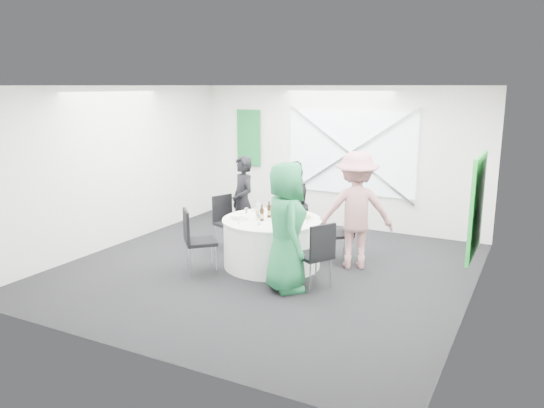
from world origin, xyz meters
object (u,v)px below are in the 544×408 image
at_px(chair_back_left, 226,218).
at_px(chair_front_left, 195,236).
at_px(person_woman_pink, 356,210).
at_px(person_woman_green, 286,227).
at_px(chair_back, 288,218).
at_px(banquet_table, 272,242).
at_px(person_man_back_left, 243,202).
at_px(clear_water_bottle, 258,212).
at_px(chair_front_right, 317,251).
at_px(person_man_back, 292,205).
at_px(green_water_bottle, 289,211).
at_px(chair_back_right, 343,229).

height_order(chair_back_left, chair_front_left, chair_front_left).
bearing_deg(person_woman_pink, chair_back_left, -22.25).
relative_size(person_woman_pink, person_woman_green, 1.01).
distance_m(chair_back, chair_back_left, 1.08).
height_order(banquet_table, chair_back, chair_back).
bearing_deg(person_man_back_left, banquet_table, 0.00).
xyz_separation_m(chair_back_left, clear_water_bottle, (0.94, -0.55, 0.33)).
relative_size(chair_front_right, clear_water_bottle, 3.18).
distance_m(banquet_table, person_man_back, 1.08).
xyz_separation_m(chair_back_left, green_water_bottle, (1.37, -0.35, 0.35)).
bearing_deg(banquet_table, green_water_bottle, 22.12).
relative_size(chair_back, person_man_back, 0.58).
bearing_deg(chair_back_left, person_man_back, -39.51).
bearing_deg(chair_back_right, chair_back, -141.99).
height_order(chair_back, chair_back_left, chair_back_left).
bearing_deg(chair_back_right, green_water_bottle, -84.84).
distance_m(chair_front_right, clear_water_bottle, 1.36).
relative_size(chair_back, chair_front_left, 0.90).
distance_m(chair_back_right, person_woman_pink, 0.55).
relative_size(chair_back_right, chair_front_right, 0.92).
bearing_deg(person_man_back, chair_front_right, 28.33).
distance_m(chair_back_left, chair_front_right, 2.41).
bearing_deg(person_man_back, chair_front_left, -29.23).
relative_size(person_woman_green, clear_water_bottle, 5.96).
height_order(chair_front_left, person_man_back, person_man_back).
relative_size(chair_back_left, clear_water_bottle, 3.08).
distance_m(chair_back_right, clear_water_bottle, 1.46).
relative_size(chair_back_left, chair_back_right, 1.06).
bearing_deg(chair_back, person_woman_green, -76.31).
relative_size(chair_back, chair_front_right, 0.92).
bearing_deg(person_woman_green, clear_water_bottle, 11.34).
relative_size(banquet_table, person_woman_pink, 0.85).
distance_m(banquet_table, chair_back, 1.03).
relative_size(banquet_table, person_woman_green, 0.86).
xyz_separation_m(person_man_back, person_woman_green, (0.77, -1.81, 0.14)).
xyz_separation_m(chair_front_right, person_woman_green, (-0.39, -0.19, 0.34)).
relative_size(person_woman_green, green_water_bottle, 5.43).
bearing_deg(person_woman_green, chair_back_left, 16.29).
height_order(person_man_back, clear_water_bottle, person_man_back).
bearing_deg(green_water_bottle, chair_front_right, -42.03).
distance_m(chair_front_left, person_woman_pink, 2.50).
bearing_deg(green_water_bottle, person_man_back_left, 153.97).
distance_m(chair_front_right, green_water_bottle, 1.11).
relative_size(chair_back_left, person_woman_green, 0.52).
relative_size(banquet_table, chair_front_right, 1.62).
bearing_deg(person_man_back_left, chair_back_right, 39.90).
xyz_separation_m(person_man_back, person_woman_pink, (1.31, -0.47, 0.15)).
bearing_deg(person_man_back, person_man_back_left, -74.22).
distance_m(chair_back_right, person_woman_green, 1.67).
height_order(chair_back, person_woman_green, person_woman_green).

